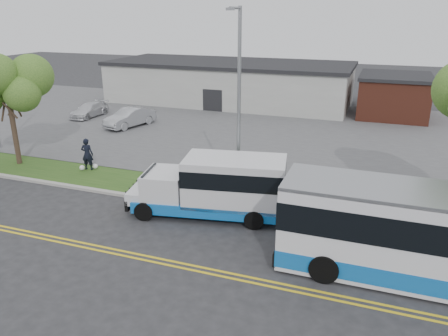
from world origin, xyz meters
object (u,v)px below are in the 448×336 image
at_px(shuttle_bus, 219,185).
at_px(parked_car_b, 89,110).
at_px(tree_west, 7,85).
at_px(streetlight_near, 238,101).
at_px(pedestrian, 87,154).
at_px(parked_car_a, 130,117).

xyz_separation_m(shuttle_bus, parked_car_b, (-18.59, 15.11, -0.84)).
bearing_deg(tree_west, parked_car_b, 106.97).
xyz_separation_m(tree_west, shuttle_bus, (14.73, -2.47, -3.56)).
xyz_separation_m(tree_west, streetlight_near, (15.00, -0.47, 0.11)).
distance_m(tree_west, shuttle_bus, 15.35).
distance_m(streetlight_near, pedestrian, 10.93).
height_order(pedestrian, parked_car_a, pedestrian).
bearing_deg(shuttle_bus, parked_car_b, 130.66).
height_order(tree_west, pedestrian, tree_west).
distance_m(parked_car_a, parked_car_b, 5.82).
bearing_deg(pedestrian, parked_car_b, -67.08).
bearing_deg(streetlight_near, parked_car_b, 145.18).
bearing_deg(streetlight_near, shuttle_bus, -97.78).
distance_m(streetlight_near, parked_car_a, 17.99).
relative_size(tree_west, pedestrian, 3.46).
relative_size(shuttle_bus, pedestrian, 3.98).
bearing_deg(pedestrian, streetlight_near, 161.12).
height_order(parked_car_a, parked_car_b, parked_car_a).
bearing_deg(tree_west, shuttle_bus, -9.52).
relative_size(streetlight_near, parked_car_b, 2.21).
bearing_deg(shuttle_bus, pedestrian, 152.65).
height_order(shuttle_bus, parked_car_a, shuttle_bus).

